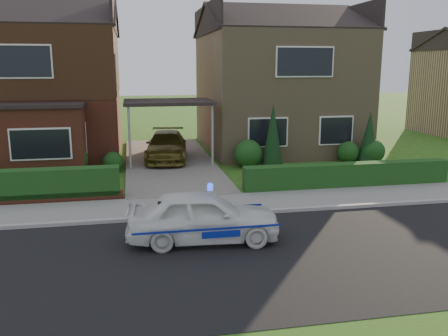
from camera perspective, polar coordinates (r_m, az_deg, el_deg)
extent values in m
plane|color=#1D5215|center=(10.75, -1.67, -11.07)|extent=(120.00, 120.00, 0.00)
cube|color=black|center=(10.75, -1.67, -11.07)|extent=(60.00, 6.00, 0.02)
cube|color=#9E9993|center=(13.55, -3.80, -5.80)|extent=(60.00, 0.16, 0.12)
cube|color=slate|center=(14.55, -4.33, -4.58)|extent=(60.00, 2.00, 0.10)
cube|color=#666059|center=(21.22, -6.56, 0.77)|extent=(3.80, 12.00, 0.12)
cube|color=brown|center=(24.15, -21.33, 8.21)|extent=(7.20, 8.00, 5.80)
cube|color=white|center=(20.10, -18.50, 3.45)|extent=(1.60, 0.08, 1.30)
cube|color=white|center=(20.16, -23.64, 11.67)|extent=(2.60, 0.08, 1.30)
cube|color=black|center=(24.11, -21.60, 11.65)|extent=(7.26, 8.06, 2.90)
cube|color=brown|center=(19.55, -20.82, 2.91)|extent=(3.00, 1.40, 2.70)
cube|color=black|center=(19.39, -21.14, 7.05)|extent=(3.20, 1.60, 0.14)
cube|color=#8F7B57|center=(24.90, 6.28, 9.06)|extent=(7.20, 8.00, 5.80)
cube|color=white|center=(20.76, 5.30, 4.30)|extent=(1.80, 0.08, 1.30)
cube|color=white|center=(21.86, 13.32, 4.42)|extent=(1.60, 0.08, 1.30)
cube|color=white|center=(21.06, 9.70, 12.48)|extent=(2.60, 0.08, 1.30)
cube|color=black|center=(20.86, -6.73, 7.90)|extent=(3.80, 3.00, 0.14)
cylinder|color=gray|center=(19.56, -11.29, 3.48)|extent=(0.10, 0.10, 2.70)
cylinder|color=gray|center=(19.83, -1.40, 3.83)|extent=(0.10, 0.10, 2.70)
cube|color=#113815|center=(17.34, 14.57, -2.36)|extent=(7.50, 0.55, 0.80)
sphere|color=#113815|center=(19.52, -17.96, 1.04)|extent=(1.32, 1.32, 1.32)
sphere|color=#113815|center=(19.73, -13.21, 0.72)|extent=(0.84, 0.84, 0.84)
sphere|color=#113815|center=(20.07, 2.93, 1.75)|extent=(1.20, 1.20, 1.20)
sphere|color=#113815|center=(21.74, 14.72, 1.85)|extent=(0.96, 0.96, 0.96)
sphere|color=#113815|center=(21.92, 17.42, 1.93)|extent=(1.08, 1.08, 1.08)
cone|color=black|center=(20.03, 5.87, 3.71)|extent=(0.90, 0.90, 2.60)
cone|color=black|center=(21.74, 17.05, 3.37)|extent=(0.90, 0.90, 2.20)
imported|color=white|center=(11.64, -2.50, -5.89)|extent=(1.78, 3.82, 1.26)
sphere|color=#193FF2|center=(11.46, -1.62, -2.45)|extent=(0.17, 0.17, 0.17)
cube|color=navy|center=(10.95, -1.90, -7.35)|extent=(3.42, 0.02, 0.05)
cube|color=navy|center=(12.36, -3.03, -5.05)|extent=(3.42, 0.02, 0.05)
ellipsoid|color=black|center=(11.36, -7.65, -5.06)|extent=(0.22, 0.17, 0.21)
sphere|color=white|center=(11.31, -7.55, -5.19)|extent=(0.11, 0.11, 0.11)
sphere|color=black|center=(11.31, -7.56, -4.41)|extent=(0.13, 0.13, 0.13)
cone|color=black|center=(11.29, -7.80, -4.09)|extent=(0.04, 0.04, 0.05)
cone|color=black|center=(11.30, -7.34, -4.07)|extent=(0.04, 0.04, 0.05)
imported|color=brown|center=(21.27, -6.93, 2.65)|extent=(2.23, 4.45, 1.24)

